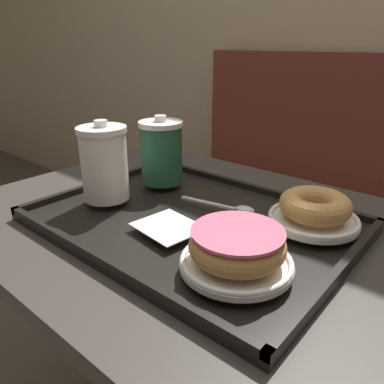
{
  "coord_description": "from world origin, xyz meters",
  "views": [
    {
      "loc": [
        0.42,
        -0.48,
        1.04
      ],
      "look_at": [
        0.04,
        -0.03,
        0.8
      ],
      "focal_mm": 35.0,
      "sensor_mm": 36.0,
      "label": 1
    }
  ],
  "objects_px": {
    "coffee_cup_front": "(104,163)",
    "spoon": "(234,207)",
    "coffee_cup_rear": "(161,152)",
    "donut_chocolate_glazed": "(237,244)",
    "donut_plain": "(315,205)"
  },
  "relations": [
    {
      "from": "coffee_cup_front",
      "to": "donut_plain",
      "type": "relative_size",
      "value": 1.3
    },
    {
      "from": "coffee_cup_front",
      "to": "coffee_cup_rear",
      "type": "height_order",
      "value": "coffee_cup_front"
    },
    {
      "from": "donut_plain",
      "to": "coffee_cup_front",
      "type": "bearing_deg",
      "value": -156.15
    },
    {
      "from": "coffee_cup_front",
      "to": "spoon",
      "type": "distance_m",
      "value": 0.25
    },
    {
      "from": "coffee_cup_front",
      "to": "spoon",
      "type": "xyz_separation_m",
      "value": [
        0.22,
        0.11,
        -0.07
      ]
    },
    {
      "from": "coffee_cup_front",
      "to": "spoon",
      "type": "height_order",
      "value": "coffee_cup_front"
    },
    {
      "from": "donut_chocolate_glazed",
      "to": "spoon",
      "type": "xyz_separation_m",
      "value": [
        -0.11,
        0.15,
        -0.03
      ]
    },
    {
      "from": "coffee_cup_front",
      "to": "donut_chocolate_glazed",
      "type": "xyz_separation_m",
      "value": [
        0.32,
        -0.04,
        -0.04
      ]
    },
    {
      "from": "donut_chocolate_glazed",
      "to": "spoon",
      "type": "height_order",
      "value": "donut_chocolate_glazed"
    },
    {
      "from": "donut_chocolate_glazed",
      "to": "spoon",
      "type": "bearing_deg",
      "value": 125.52
    },
    {
      "from": "spoon",
      "to": "coffee_cup_rear",
      "type": "bearing_deg",
      "value": 162.98
    },
    {
      "from": "donut_plain",
      "to": "donut_chocolate_glazed",
      "type": "bearing_deg",
      "value": -97.02
    },
    {
      "from": "coffee_cup_rear",
      "to": "donut_chocolate_glazed",
      "type": "height_order",
      "value": "coffee_cup_rear"
    },
    {
      "from": "coffee_cup_rear",
      "to": "donut_plain",
      "type": "xyz_separation_m",
      "value": [
        0.33,
        0.02,
        -0.03
      ]
    },
    {
      "from": "donut_plain",
      "to": "spoon",
      "type": "bearing_deg",
      "value": -162.13
    }
  ]
}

